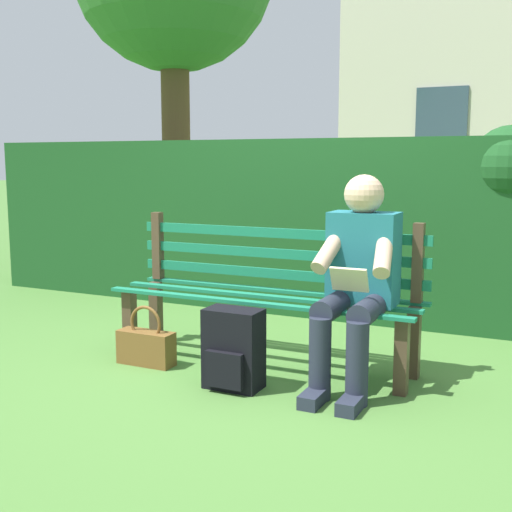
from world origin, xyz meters
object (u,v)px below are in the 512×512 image
object	(u,v)px
park_bench	(268,290)
person_seated	(357,276)
backpack	(233,350)
handbag	(146,346)

from	to	relation	value
park_bench	person_seated	world-z (taller)	person_seated
backpack	person_seated	bearing A→B (deg)	-149.66
person_seated	backpack	bearing A→B (deg)	30.34
park_bench	backpack	world-z (taller)	park_bench
person_seated	backpack	size ratio (longest dim) A/B	2.63
handbag	backpack	bearing A→B (deg)	168.34
person_seated	handbag	bearing A→B (deg)	9.17
park_bench	handbag	world-z (taller)	park_bench
person_seated	backpack	xyz separation A→B (m)	(0.59, 0.34, -0.40)
park_bench	person_seated	size ratio (longest dim) A/B	1.65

